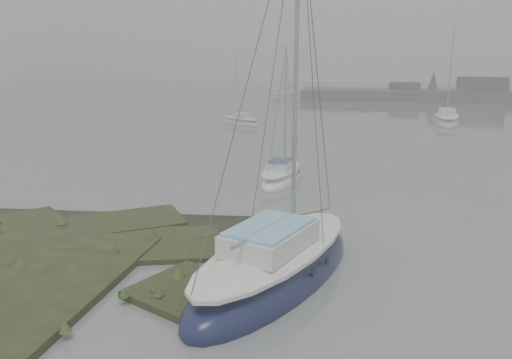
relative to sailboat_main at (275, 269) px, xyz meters
name	(u,v)px	position (x,y,z in m)	size (l,w,h in m)	color
ground	(308,130)	(-2.17, 29.02, -0.34)	(160.00, 160.00, 0.00)	slate
sailboat_main	(275,269)	(0.00, 0.00, 0.00)	(5.05, 8.18, 10.98)	#131838
sailboat_white	(281,176)	(-1.63, 11.31, -0.12)	(2.10, 5.09, 7.00)	white
sailboat_far_a	(241,122)	(-8.46, 31.24, -0.13)	(4.73, 4.24, 6.78)	#A2A8AB
sailboat_far_b	(446,121)	(9.78, 35.28, -0.05)	(2.85, 6.72, 9.21)	#ADB4B8
sailboat_far_c	(287,98)	(-8.23, 58.59, -0.09)	(5.99, 3.61, 8.03)	#A9ADB4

